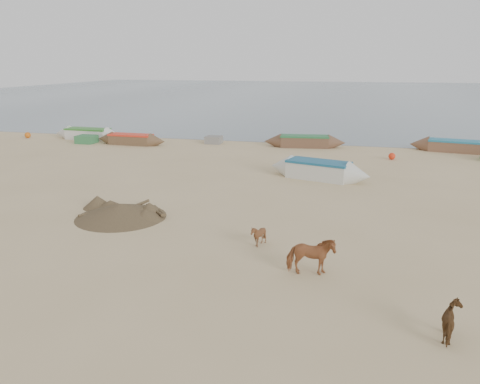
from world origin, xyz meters
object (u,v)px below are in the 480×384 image
(near_canoe, at_px, (318,170))
(calf_front, at_px, (258,235))
(calf_right, at_px, (454,323))
(cow_adult, at_px, (311,256))

(near_canoe, bearing_deg, calf_front, -80.51)
(calf_right, relative_size, near_canoe, 0.15)
(calf_front, height_order, near_canoe, near_canoe)
(calf_front, distance_m, calf_right, 6.99)
(calf_front, distance_m, near_canoe, 10.21)
(calf_right, bearing_deg, near_canoe, -0.21)
(calf_front, relative_size, calf_right, 0.91)
(cow_adult, bearing_deg, near_canoe, -5.45)
(near_canoe, bearing_deg, calf_right, -57.67)
(cow_adult, relative_size, near_canoe, 0.25)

